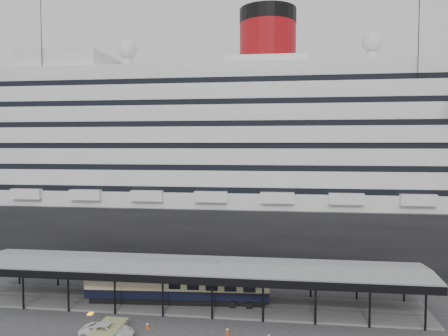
{
  "coord_description": "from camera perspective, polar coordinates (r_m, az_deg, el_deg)",
  "views": [
    {
      "loc": [
        10.64,
        -47.23,
        19.81
      ],
      "look_at": [
        3.31,
        8.0,
        16.89
      ],
      "focal_mm": 35.0,
      "sensor_mm": 36.0,
      "label": 1
    }
  ],
  "objects": [
    {
      "name": "cruise_ship",
      "position": [
        79.95,
        -0.05,
        1.95
      ],
      "size": [
        130.0,
        30.0,
        43.9
      ],
      "color": "black",
      "rests_on": "ground"
    },
    {
      "name": "ground",
      "position": [
        52.31,
        -5.04,
        -19.27
      ],
      "size": [
        200.0,
        200.0,
        0.0
      ],
      "primitive_type": "plane",
      "color": "#323235",
      "rests_on": "ground"
    },
    {
      "name": "platform_canopy",
      "position": [
        56.09,
        -3.89,
        -15.13
      ],
      "size": [
        56.0,
        9.18,
        5.3
      ],
      "color": "slate",
      "rests_on": "ground"
    },
    {
      "name": "pullman_carriage",
      "position": [
        56.43,
        -6.1,
        -14.67
      ],
      "size": [
        22.87,
        4.44,
        22.31
      ],
      "rotation": [
        0.0,
        0.0,
        0.07
      ],
      "color": "black",
      "rests_on": "ground"
    },
    {
      "name": "traffic_cone_mid",
      "position": [
        48.91,
        0.43,
        -20.43
      ],
      "size": [
        0.47,
        0.47,
        0.74
      ],
      "rotation": [
        0.0,
        0.0,
        0.27
      ],
      "color": "#D53E0B",
      "rests_on": "ground"
    },
    {
      "name": "traffic_cone_left",
      "position": [
        50.9,
        -9.97,
        -19.53
      ],
      "size": [
        0.4,
        0.4,
        0.7
      ],
      "rotation": [
        0.0,
        0.0,
        -0.13
      ],
      "color": "#FB4C0D",
      "rests_on": "ground"
    },
    {
      "name": "traffic_cone_right",
      "position": [
        47.9,
        5.91,
        -21.01
      ],
      "size": [
        0.4,
        0.4,
        0.68
      ],
      "rotation": [
        0.0,
        0.0,
        -0.18
      ],
      "color": "#F4430D",
      "rests_on": "ground"
    },
    {
      "name": "port_truck",
      "position": [
        49.17,
        -15.0,
        -19.89
      ],
      "size": [
        5.54,
        2.57,
        1.54
      ],
      "primitive_type": "imported",
      "rotation": [
        0.0,
        0.0,
        1.57
      ],
      "color": "silver",
      "rests_on": "ground"
    }
  ]
}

